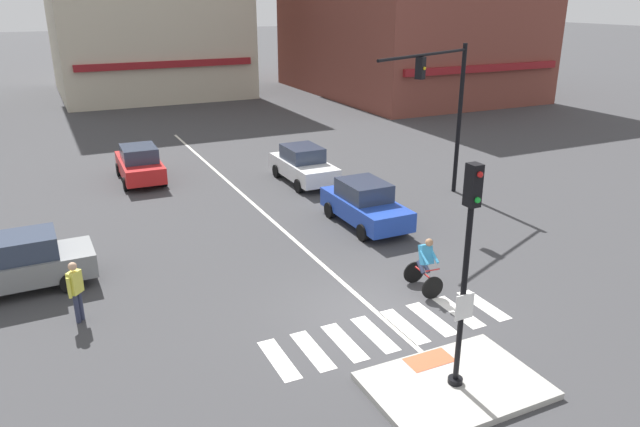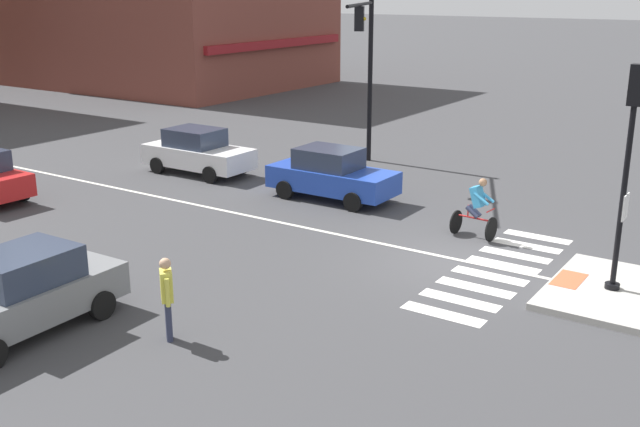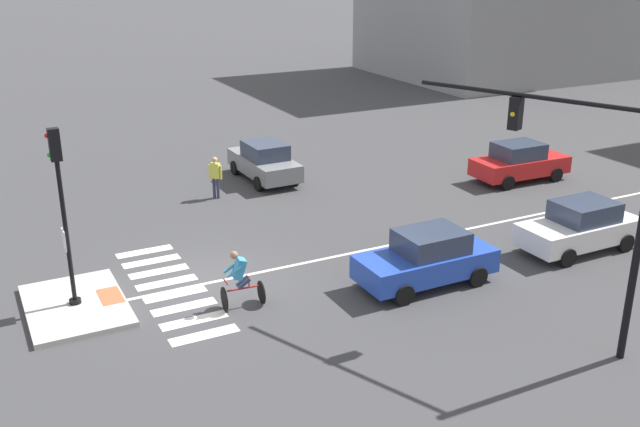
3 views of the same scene
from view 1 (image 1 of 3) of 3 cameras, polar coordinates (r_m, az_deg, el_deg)
ground_plane at (r=16.15m, az=4.95°, el=-9.55°), size 300.00×300.00×0.00m
traffic_island at (r=13.67m, az=12.76°, el=-15.75°), size 3.70×2.58×0.15m
tactile_pad_front at (r=14.23m, az=10.41°, el=-13.60°), size 1.10×0.60×0.01m
signal_pole at (r=12.18m, az=13.85°, el=-4.20°), size 0.44×0.38×4.87m
crosswalk_stripe_a at (r=14.32m, az=-3.95°, el=-13.75°), size 0.44×1.80×0.01m
crosswalk_stripe_b at (r=14.60m, az=-0.73°, el=-12.97°), size 0.44×1.80×0.01m
crosswalk_stripe_c at (r=14.92m, az=2.34°, el=-12.18°), size 0.44×1.80×0.01m
crosswalk_stripe_d at (r=15.29m, az=5.26°, el=-11.39°), size 0.44×1.80×0.01m
crosswalk_stripe_e at (r=15.69m, az=8.02°, el=-10.62°), size 0.44×1.80×0.01m
crosswalk_stripe_f at (r=16.13m, az=10.61°, el=-9.87°), size 0.44×1.80×0.01m
crosswalk_stripe_g at (r=16.61m, az=13.06°, el=-9.14°), size 0.44×1.80×0.01m
crosswalk_stripe_h at (r=17.11m, az=15.36°, el=-8.43°), size 0.44×1.80×0.01m
lane_centre_line at (r=24.56m, az=-6.54°, el=1.05°), size 0.14×28.00×0.01m
traffic_light_mast at (r=24.47m, az=11.94°, el=10.73°), size 5.53×2.46×6.20m
building_corner_right at (r=53.43m, az=8.11°, el=18.19°), size 15.42×21.34×12.67m
car_white_eastbound_far at (r=26.93m, az=-1.59°, el=4.68°), size 1.86×4.11×1.64m
car_blue_eastbound_mid at (r=21.85m, az=4.32°, el=0.92°), size 1.86×4.10×1.64m
car_red_westbound_distant at (r=28.29m, az=-16.86°, el=4.57°), size 1.92×4.14×1.64m
car_grey_cross_left at (r=19.04m, az=-26.84°, el=-4.28°), size 4.14×1.91×1.64m
cyclist at (r=17.11m, az=10.02°, el=-4.73°), size 0.75×1.14×1.68m
pedestrian_at_curb_left at (r=16.54m, az=-22.34°, el=-6.52°), size 0.40×0.43×1.67m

